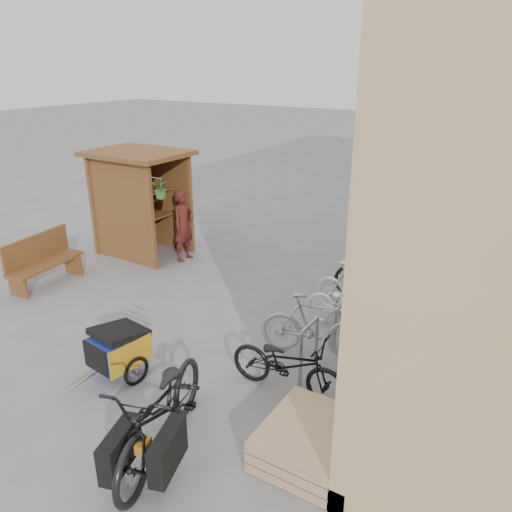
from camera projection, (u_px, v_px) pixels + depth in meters
The scene contains 17 objects.
ground at pixel (184, 334), 8.34m from camera, with size 80.00×80.00×0.00m, color gray.
kiosk at pixel (137, 188), 11.33m from camera, with size 2.49×1.65×2.40m.
bike_rack at pixel (368, 285), 8.94m from camera, with size 0.05×5.35×0.86m.
pallet_stack at pixel (309, 441), 5.69m from camera, with size 1.00×1.20×0.40m.
bench at pixel (42, 260), 10.02m from camera, with size 0.69×1.68×1.03m.
shopping_carts at pixel (459, 224), 12.10m from camera, with size 0.55×1.84×0.98m.
child_trailer at pixel (118, 347), 7.12m from camera, with size 0.84×1.37×0.79m.
cargo_bike at pixel (162, 412), 5.62m from camera, with size 1.38×2.32×1.15m.
person_kiosk at pixel (184, 225), 11.18m from camera, with size 0.59×0.39×1.63m, color maroon.
bike_0 at pixel (288, 364), 6.72m from camera, with size 0.59×1.70×0.89m, color black.
bike_1 at pixel (315, 326), 7.58m from camera, with size 0.48×1.69×1.01m, color #ABAAAF.
bike_2 at pixel (352, 307), 8.30m from camera, with size 0.57×1.64×0.86m, color white.
bike_3 at pixel (356, 293), 8.64m from camera, with size 0.48×1.69×1.01m, color white.
bike_4 at pixel (385, 277), 9.28m from camera, with size 0.67×1.92×1.01m, color black.
bike_5 at pixel (386, 270), 9.60m from camera, with size 0.47×1.65×0.99m, color maroon.
bike_6 at pixel (405, 257), 10.23m from camera, with size 0.66×1.90×1.00m, color maroon.
bike_7 at pixel (394, 248), 10.64m from camera, with size 0.49×1.74×1.05m, color maroon.
Camera 1 is at (4.85, -5.58, 4.26)m, focal length 35.00 mm.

